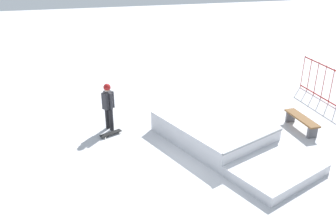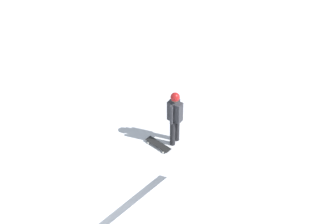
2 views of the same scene
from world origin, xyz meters
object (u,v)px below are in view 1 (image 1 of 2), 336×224
skate_ramp (222,136)px  skateboard (111,133)px  skater (108,103)px  park_bench (302,121)px

skate_ramp → skateboard: skate_ramp is taller
skate_ramp → skateboard: 3.85m
skater → park_bench: skater is taller
skater → skateboard: (0.49, -0.02, -0.93)m
skateboard → park_bench: size_ratio=0.50×
skateboard → skate_ramp: bearing=132.6°
skater → park_bench: bearing=133.1°
skate_ramp → skateboard: bearing=-135.6°
skateboard → park_bench: (1.16, 6.66, 0.28)m
skater → skateboard: 1.05m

